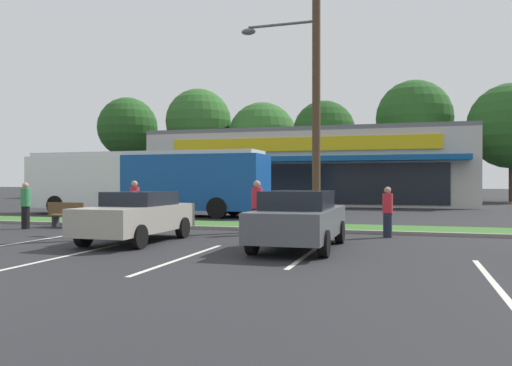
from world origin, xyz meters
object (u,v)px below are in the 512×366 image
(pedestrian_near_bench, at_px, (388,212))
(pedestrian_by_pole, at_px, (257,208))
(utility_pole, at_px, (313,75))
(pedestrian_mid, at_px, (26,205))
(car_0, at_px, (137,216))
(pedestrian_far, at_px, (134,204))
(bus_stop_bench, at_px, (68,214))
(car_2, at_px, (299,219))
(city_bus, at_px, (144,181))

(pedestrian_near_bench, bearing_deg, pedestrian_by_pole, 63.11)
(utility_pole, height_order, pedestrian_mid, utility_pole)
(car_0, bearing_deg, pedestrian_mid, -112.35)
(car_0, height_order, pedestrian_mid, pedestrian_mid)
(utility_pole, xyz_separation_m, pedestrian_far, (-6.40, -1.51, -4.71))
(bus_stop_bench, distance_m, car_2, 10.42)
(utility_pole, distance_m, city_bus, 11.73)
(pedestrian_near_bench, bearing_deg, utility_pole, 21.66)
(car_0, distance_m, pedestrian_mid, 6.51)
(bus_stop_bench, height_order, pedestrian_far, pedestrian_far)
(pedestrian_mid, bearing_deg, pedestrian_near_bench, 143.11)
(car_0, height_order, car_2, car_2)
(utility_pole, bearing_deg, pedestrian_near_bench, -35.61)
(city_bus, relative_size, pedestrian_by_pole, 7.28)
(car_2, bearing_deg, city_bus, 44.20)
(utility_pole, xyz_separation_m, car_2, (0.63, -5.35, -4.82))
(pedestrian_by_pole, distance_m, pedestrian_mid, 8.79)
(car_0, bearing_deg, utility_pole, 141.51)
(utility_pole, relative_size, pedestrian_far, 5.90)
(pedestrian_by_pole, xyz_separation_m, pedestrian_far, (-5.00, 0.86, -0.00))
(pedestrian_mid, bearing_deg, city_bus, -133.68)
(utility_pole, height_order, city_bus, utility_pole)
(car_0, bearing_deg, bus_stop_bench, -125.24)
(bus_stop_bench, xyz_separation_m, pedestrian_by_pole, (7.74, -0.65, 0.39))
(car_2, xyz_separation_m, pedestrian_by_pole, (-2.03, 2.98, 0.11))
(bus_stop_bench, bearing_deg, city_bus, -85.13)
(pedestrian_far, bearing_deg, pedestrian_near_bench, 175.16)
(car_2, bearing_deg, bus_stop_bench, 69.62)
(utility_pole, xyz_separation_m, pedestrian_near_bench, (2.72, -1.95, -4.80))
(city_bus, relative_size, car_2, 2.85)
(pedestrian_far, bearing_deg, car_2, 149.25)
(bus_stop_bench, bearing_deg, car_0, 144.76)
(city_bus, distance_m, car_0, 11.97)
(car_0, distance_m, pedestrian_by_pole, 3.98)
(car_2, distance_m, pedestrian_mid, 11.12)
(pedestrian_far, bearing_deg, pedestrian_by_pole, 168.12)
(car_2, relative_size, pedestrian_far, 2.56)
(utility_pole, distance_m, pedestrian_mid, 11.57)
(car_0, xyz_separation_m, car_2, (4.79, -0.11, 0.02))
(bus_stop_bench, height_order, car_2, car_2)
(car_0, height_order, pedestrian_far, pedestrian_far)
(bus_stop_bench, height_order, car_0, car_0)
(utility_pole, xyz_separation_m, city_bus, (-9.74, 5.30, -3.83))
(utility_pole, height_order, pedestrian_near_bench, utility_pole)
(pedestrian_mid, xyz_separation_m, pedestrian_far, (3.79, 1.25, 0.03))
(city_bus, relative_size, car_0, 2.98)
(utility_pole, distance_m, car_2, 7.23)
(city_bus, height_order, car_2, city_bus)
(pedestrian_mid, bearing_deg, bus_stop_bench, -175.81)
(car_2, height_order, pedestrian_near_bench, pedestrian_near_bench)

